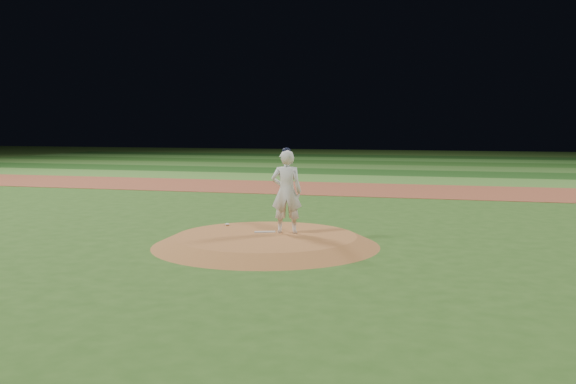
{
  "coord_description": "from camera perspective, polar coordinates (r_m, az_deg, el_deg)",
  "views": [
    {
      "loc": [
        4.61,
        -14.61,
        2.91
      ],
      "look_at": [
        0.0,
        2.0,
        1.1
      ],
      "focal_mm": 40.0,
      "sensor_mm": 36.0,
      "label": 1
    }
  ],
  "objects": [
    {
      "name": "ground",
      "position": [
        15.59,
        -1.97,
        -4.76
      ],
      "size": [
        120.0,
        120.0,
        0.0
      ],
      "primitive_type": "plane",
      "color": "#2D541B",
      "rests_on": "ground"
    },
    {
      "name": "infield_dirt_band",
      "position": [
        29.12,
        6.33,
        0.25
      ],
      "size": [
        70.0,
        6.0,
        0.02
      ],
      "primitive_type": "cube",
      "color": "brown",
      "rests_on": "ground"
    },
    {
      "name": "outfield_stripe_0",
      "position": [
        34.54,
        7.79,
        1.12
      ],
      "size": [
        70.0,
        5.0,
        0.02
      ],
      "primitive_type": "cube",
      "color": "#43752A",
      "rests_on": "ground"
    },
    {
      "name": "outfield_stripe_1",
      "position": [
        39.49,
        8.77,
        1.71
      ],
      "size": [
        70.0,
        5.0,
        0.02
      ],
      "primitive_type": "cube",
      "color": "#1A4315",
      "rests_on": "ground"
    },
    {
      "name": "outfield_stripe_2",
      "position": [
        44.45,
        9.53,
        2.17
      ],
      "size": [
        70.0,
        5.0,
        0.02
      ],
      "primitive_type": "cube",
      "color": "#356324",
      "rests_on": "ground"
    },
    {
      "name": "outfield_stripe_3",
      "position": [
        49.41,
        10.14,
        2.54
      ],
      "size": [
        70.0,
        5.0,
        0.02
      ],
      "primitive_type": "cube",
      "color": "#214E19",
      "rests_on": "ground"
    },
    {
      "name": "outfield_stripe_4",
      "position": [
        54.38,
        10.64,
        2.84
      ],
      "size": [
        70.0,
        5.0,
        0.02
      ],
      "primitive_type": "cube",
      "color": "#377029",
      "rests_on": "ground"
    },
    {
      "name": "outfield_stripe_5",
      "position": [
        59.36,
        11.06,
        3.08
      ],
      "size": [
        70.0,
        5.0,
        0.02
      ],
      "primitive_type": "cube",
      "color": "#194315",
      "rests_on": "ground"
    },
    {
      "name": "pitchers_mound",
      "position": [
        15.57,
        -1.97,
        -4.31
      ],
      "size": [
        5.5,
        5.5,
        0.25
      ],
      "primitive_type": "cone",
      "color": "#A06131",
      "rests_on": "ground"
    },
    {
      "name": "pitching_rubber",
      "position": [
        15.95,
        -2.07,
        -3.56
      ],
      "size": [
        0.52,
        0.32,
        0.03
      ],
      "primitive_type": "cube",
      "rotation": [
        0.0,
        0.0,
        0.41
      ],
      "color": "beige",
      "rests_on": "pitchers_mound"
    },
    {
      "name": "rosin_bag",
      "position": [
        17.09,
        -5.42,
        -2.87
      ],
      "size": [
        0.12,
        0.12,
        0.07
      ],
      "primitive_type": "ellipsoid",
      "color": "silver",
      "rests_on": "pitchers_mound"
    },
    {
      "name": "pitcher_on_mound",
      "position": [
        15.72,
        -0.13,
        0.06
      ],
      "size": [
        0.83,
        0.63,
        2.11
      ],
      "color": "silver",
      "rests_on": "pitchers_mound"
    }
  ]
}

